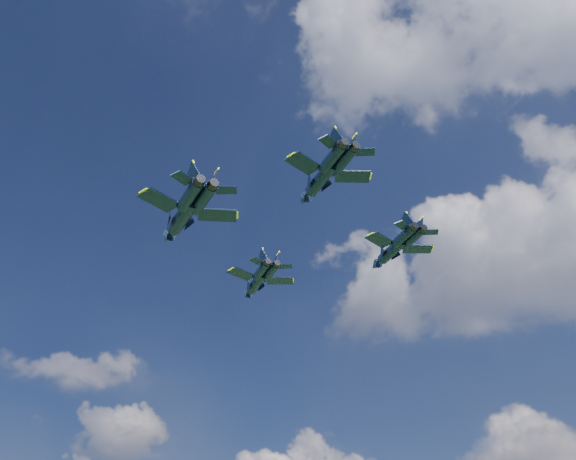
{
  "coord_description": "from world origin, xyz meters",
  "views": [
    {
      "loc": [
        37.59,
        -70.45,
        3.43
      ],
      "look_at": [
        -4.88,
        -0.11,
        54.43
      ],
      "focal_mm": 45.0,
      "sensor_mm": 36.0,
      "label": 1
    }
  ],
  "objects_px": {
    "jet_slot": "(320,180)",
    "jet_left": "(182,218)",
    "jet_right": "(391,251)",
    "jet_lead": "(256,283)"
  },
  "relations": [
    {
      "from": "jet_lead",
      "to": "jet_right",
      "type": "relative_size",
      "value": 0.99
    },
    {
      "from": "jet_left",
      "to": "jet_right",
      "type": "height_order",
      "value": "jet_right"
    },
    {
      "from": "jet_slot",
      "to": "jet_left",
      "type": "bearing_deg",
      "value": 133.05
    },
    {
      "from": "jet_lead",
      "to": "jet_right",
      "type": "height_order",
      "value": "jet_lead"
    },
    {
      "from": "jet_lead",
      "to": "jet_slot",
      "type": "xyz_separation_m",
      "value": [
        22.53,
        -20.43,
        -1.4
      ]
    },
    {
      "from": "jet_lead",
      "to": "jet_left",
      "type": "distance_m",
      "value": 23.34
    },
    {
      "from": "jet_slot",
      "to": "jet_right",
      "type": "bearing_deg",
      "value": 36.41
    },
    {
      "from": "jet_lead",
      "to": "jet_right",
      "type": "bearing_deg",
      "value": -49.31
    },
    {
      "from": "jet_lead",
      "to": "jet_right",
      "type": "xyz_separation_m",
      "value": [
        22.14,
        1.06,
        -0.42
      ]
    },
    {
      "from": "jet_lead",
      "to": "jet_slot",
      "type": "relative_size",
      "value": 0.95
    }
  ]
}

